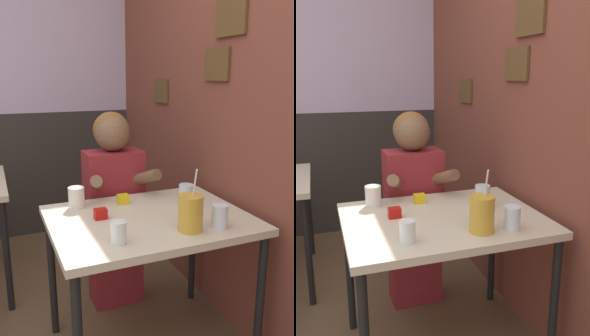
# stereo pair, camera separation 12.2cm
# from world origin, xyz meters

# --- Properties ---
(brick_wall_right) EXTENTS (0.08, 4.22, 2.70)m
(brick_wall_right) POSITION_xyz_m (1.17, 1.11, 1.35)
(brick_wall_right) COLOR brown
(brick_wall_right) RESTS_ON ground_plane
(back_wall) EXTENTS (5.29, 0.09, 2.70)m
(back_wall) POSITION_xyz_m (-0.01, 2.25, 1.36)
(back_wall) COLOR silver
(back_wall) RESTS_ON ground_plane
(main_table) EXTENTS (0.95, 0.73, 0.75)m
(main_table) POSITION_xyz_m (0.62, 0.45, 0.67)
(main_table) COLOR beige
(main_table) RESTS_ON ground_plane
(person_seated) EXTENTS (0.42, 0.41, 1.21)m
(person_seated) POSITION_xyz_m (0.60, 0.95, 0.65)
(person_seated) COLOR maroon
(person_seated) RESTS_ON ground_plane
(cocktail_pitcher) EXTENTS (0.11, 0.11, 0.28)m
(cocktail_pitcher) POSITION_xyz_m (0.72, 0.22, 0.83)
(cocktail_pitcher) COLOR gold
(cocktail_pitcher) RESTS_ON main_table
(glass_near_pitcher) EXTENTS (0.07, 0.07, 0.11)m
(glass_near_pitcher) POSITION_xyz_m (0.86, 0.20, 0.80)
(glass_near_pitcher) COLOR silver
(glass_near_pitcher) RESTS_ON main_table
(glass_center) EXTENTS (0.07, 0.07, 0.09)m
(glass_center) POSITION_xyz_m (0.39, 0.22, 0.79)
(glass_center) COLOR silver
(glass_center) RESTS_ON main_table
(glass_far_side) EXTENTS (0.08, 0.08, 0.11)m
(glass_far_side) POSITION_xyz_m (0.33, 0.71, 0.80)
(glass_far_side) COLOR silver
(glass_far_side) RESTS_ON main_table
(glass_by_brick) EXTENTS (0.08, 0.08, 0.11)m
(glass_by_brick) POSITION_xyz_m (0.86, 0.52, 0.80)
(glass_by_brick) COLOR silver
(glass_by_brick) RESTS_ON main_table
(condiment_ketchup) EXTENTS (0.06, 0.04, 0.05)m
(condiment_ketchup) POSITION_xyz_m (0.40, 0.51, 0.77)
(condiment_ketchup) COLOR #B7140F
(condiment_ketchup) RESTS_ON main_table
(condiment_mustard) EXTENTS (0.06, 0.04, 0.05)m
(condiment_mustard) POSITION_xyz_m (0.57, 0.67, 0.77)
(condiment_mustard) COLOR yellow
(condiment_mustard) RESTS_ON main_table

